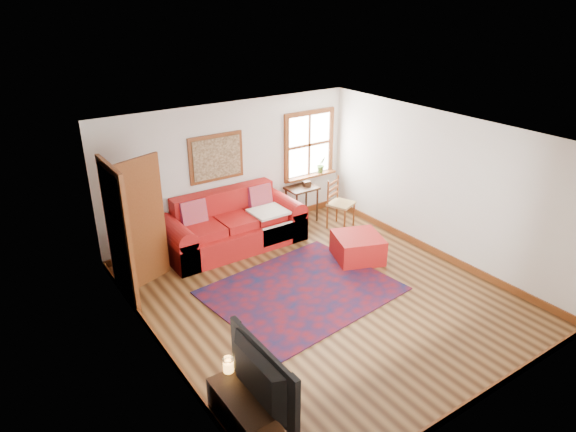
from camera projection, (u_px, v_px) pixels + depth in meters
ground at (321, 296)px, 7.82m from camera, size 5.50×5.50×0.00m
room_envelope at (324, 195)px, 7.16m from camera, size 5.04×5.54×2.52m
window at (311, 152)px, 10.25m from camera, size 1.18×0.20×1.38m
doorway at (132, 226)px, 7.59m from camera, size 0.89×1.08×2.14m
framed_artwork at (216, 158)px, 9.08m from camera, size 1.05×0.07×0.85m
persian_rug at (302, 291)px, 7.94m from camera, size 2.92×2.44×0.02m
red_leather_sofa at (233, 229)px, 9.25m from camera, size 2.53×1.04×0.99m
red_ottoman at (358, 247)px, 8.82m from camera, size 0.99×0.99×0.44m
side_table at (302, 193)px, 10.13m from camera, size 0.60×0.45×0.72m
ladder_back_chair at (339, 201)px, 9.91m from camera, size 0.59×0.58×0.98m
media_cabinet at (244, 415)px, 5.31m from camera, size 0.41×0.90×0.50m
television at (253, 379)px, 4.96m from camera, size 0.15×1.18×0.68m
candle_hurricane at (228, 366)px, 5.51m from camera, size 0.12×0.12×0.18m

